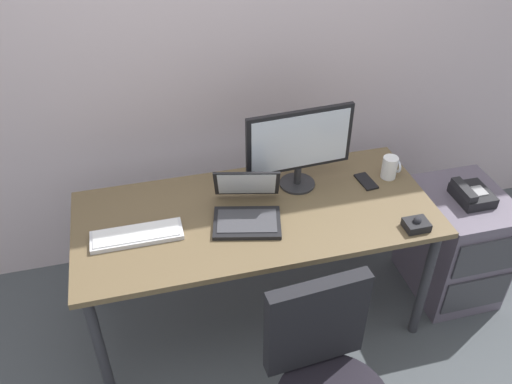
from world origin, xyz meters
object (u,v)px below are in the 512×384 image
at_px(desk_phone, 471,194).
at_px(laptop, 247,208).
at_px(file_cabinet, 455,243).
at_px(keyboard, 137,235).
at_px(trackball_mouse, 416,224).
at_px(monitor_main, 300,145).
at_px(cell_phone, 366,181).
at_px(coffee_mug, 390,167).

distance_m(desk_phone, laptop, 1.18).
distance_m(file_cabinet, keyboard, 1.75).
xyz_separation_m(desk_phone, trackball_mouse, (-0.44, -0.23, 0.08)).
distance_m(monitor_main, laptop, 0.40).
bearing_deg(desk_phone, cell_phone, 162.62).
height_order(desk_phone, trackball_mouse, trackball_mouse).
relative_size(trackball_mouse, coffee_mug, 0.93).
height_order(desk_phone, laptop, laptop).
distance_m(desk_phone, trackball_mouse, 0.50).
distance_m(trackball_mouse, coffee_mug, 0.41).
distance_m(keyboard, trackball_mouse, 1.27).
height_order(keyboard, trackball_mouse, trackball_mouse).
xyz_separation_m(file_cabinet, coffee_mug, (-0.40, 0.16, 0.47)).
bearing_deg(monitor_main, cell_phone, -10.81).
relative_size(file_cabinet, cell_phone, 4.56).
relative_size(desk_phone, trackball_mouse, 1.82).
distance_m(keyboard, cell_phone, 1.18).
xyz_separation_m(file_cabinet, cell_phone, (-0.53, 0.15, 0.42)).
bearing_deg(laptop, file_cabinet, -1.57).
bearing_deg(keyboard, cell_phone, 6.58).
height_order(laptop, cell_phone, laptop).
relative_size(keyboard, coffee_mug, 3.47).
bearing_deg(file_cabinet, cell_phone, 164.52).
distance_m(keyboard, coffee_mug, 1.31).
bearing_deg(file_cabinet, monitor_main, 166.35).
xyz_separation_m(desk_phone, monitor_main, (-0.87, 0.23, 0.30)).
bearing_deg(coffee_mug, monitor_main, 174.04).
bearing_deg(laptop, monitor_main, 30.50).
bearing_deg(file_cabinet, trackball_mouse, -151.90).
bearing_deg(laptop, cell_phone, 9.88).
relative_size(laptop, coffee_mug, 3.28).
xyz_separation_m(file_cabinet, laptop, (-1.18, 0.03, 0.46)).
height_order(desk_phone, cell_phone, cell_phone).
xyz_separation_m(trackball_mouse, cell_phone, (-0.08, 0.39, -0.02)).
bearing_deg(trackball_mouse, coffee_mug, 82.06).
height_order(monitor_main, trackball_mouse, monitor_main).
xyz_separation_m(desk_phone, laptop, (-1.18, 0.05, 0.11)).
xyz_separation_m(keyboard, coffee_mug, (1.30, 0.15, 0.05)).
bearing_deg(cell_phone, laptop, -176.10).
relative_size(trackball_mouse, cell_phone, 0.77).
height_order(monitor_main, keyboard, monitor_main).
bearing_deg(trackball_mouse, laptop, 159.43).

